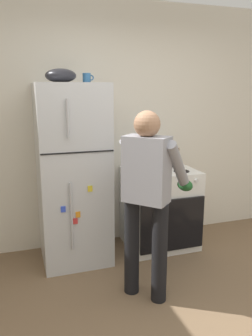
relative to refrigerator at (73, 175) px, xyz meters
The scene contains 8 objects.
kitchen_wall_back 0.78m from the refrigerator, 35.93° to the left, with size 6.00×0.10×2.70m, color silver.
refrigerator is the anchor object (origin of this frame).
stove_range 1.08m from the refrigerator, ahead, with size 0.76×0.67×0.90m.
person_cook 0.99m from the refrigerator, 61.36° to the right, with size 0.67×0.69×1.60m.
red_pot 0.82m from the refrigerator, ahead, with size 0.36×0.26×0.11m.
coffee_mug 0.98m from the refrigerator, 15.40° to the left, with size 0.11×0.08×0.10m.
pepper_mill 1.30m from the refrigerator, ahead, with size 0.05×0.05×0.19m, color brown.
mixing_bowl 0.98m from the refrigerator, behind, with size 0.29×0.29×0.13m, color black.
Camera 1 is at (-1.06, -1.76, 1.75)m, focal length 36.11 mm.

